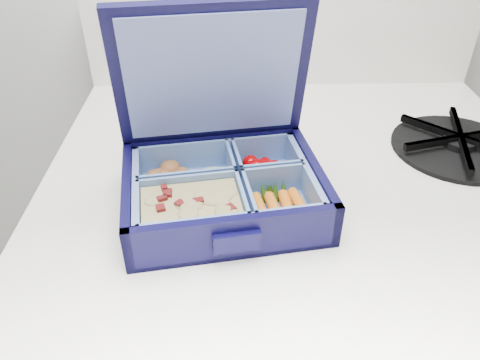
{
  "coord_description": "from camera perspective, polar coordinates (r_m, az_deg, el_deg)",
  "views": [
    {
      "loc": [
        -0.18,
        1.13,
        1.35
      ],
      "look_at": [
        -0.17,
        1.57,
        1.04
      ],
      "focal_mm": 35.0,
      "sensor_mm": 36.0,
      "label": 1
    }
  ],
  "objects": [
    {
      "name": "fork",
      "position": [
        0.68,
        -1.46,
        4.86
      ],
      "size": [
        0.13,
        0.15,
        0.01
      ],
      "primitive_type": null,
      "rotation": [
        0.0,
        0.0,
        -0.69
      ],
      "color": "#A7A9B6",
      "rests_on": "stove"
    },
    {
      "name": "burner_grate_rear",
      "position": [
        0.81,
        -2.89,
        10.58
      ],
      "size": [
        0.21,
        0.21,
        0.02
      ],
      "primitive_type": "cylinder",
      "rotation": [
        0.0,
        0.0,
        0.25
      ],
      "color": "black",
      "rests_on": "stove"
    },
    {
      "name": "bento_box",
      "position": [
        0.54,
        -2.04,
        -1.26
      ],
      "size": [
        0.25,
        0.21,
        0.05
      ],
      "primitive_type": null,
      "rotation": [
        0.0,
        0.0,
        0.15
      ],
      "color": "black",
      "rests_on": "stove"
    },
    {
      "name": "burner_grate",
      "position": [
        0.73,
        25.19,
        4.3
      ],
      "size": [
        0.22,
        0.22,
        0.03
      ],
      "primitive_type": "cylinder",
      "rotation": [
        0.0,
        0.0,
        0.27
      ],
      "color": "black",
      "rests_on": "stove"
    }
  ]
}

